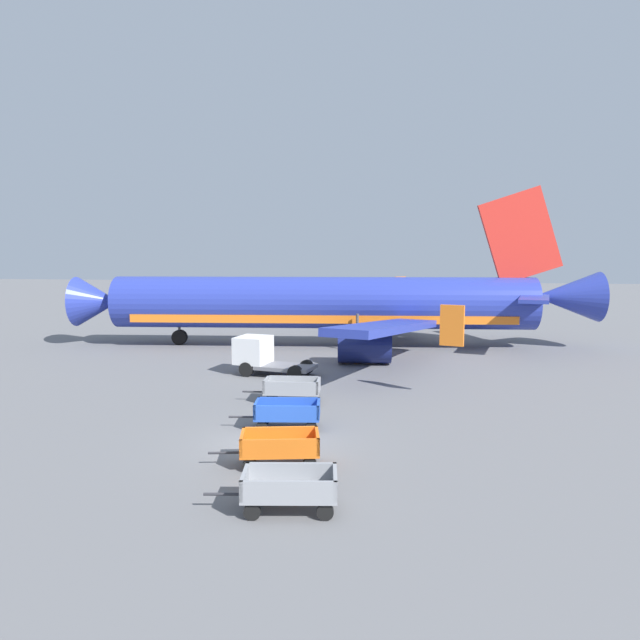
{
  "coord_description": "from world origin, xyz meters",
  "views": [
    {
      "loc": [
        4.88,
        -20.03,
        6.88
      ],
      "look_at": [
        -0.38,
        14.08,
        2.8
      ],
      "focal_mm": 33.1,
      "sensor_mm": 36.0,
      "label": 1
    }
  ],
  "objects_px": {
    "baggage_cart_nearest": "(289,489)",
    "baggage_cart_third_in_row": "(287,413)",
    "service_truck_beside_carts": "(261,355)",
    "baggage_cart_second_in_row": "(280,447)",
    "baggage_cart_fourth_in_row": "(292,389)",
    "airplane": "(337,304)"
  },
  "relations": [
    {
      "from": "baggage_cart_third_in_row",
      "to": "service_truck_beside_carts",
      "type": "relative_size",
      "value": 0.78
    },
    {
      "from": "baggage_cart_nearest",
      "to": "baggage_cart_fourth_in_row",
      "type": "relative_size",
      "value": 1.01
    },
    {
      "from": "baggage_cart_nearest",
      "to": "baggage_cart_second_in_row",
      "type": "xyz_separation_m",
      "value": [
        -0.99,
        3.22,
        0.0
      ]
    },
    {
      "from": "baggage_cart_third_in_row",
      "to": "baggage_cart_second_in_row",
      "type": "bearing_deg",
      "value": -81.64
    },
    {
      "from": "baggage_cart_second_in_row",
      "to": "airplane",
      "type": "bearing_deg",
      "value": 92.76
    },
    {
      "from": "baggage_cart_third_in_row",
      "to": "service_truck_beside_carts",
      "type": "bearing_deg",
      "value": 109.99
    },
    {
      "from": "baggage_cart_nearest",
      "to": "baggage_cart_fourth_in_row",
      "type": "distance_m",
      "value": 11.31
    },
    {
      "from": "baggage_cart_nearest",
      "to": "baggage_cart_second_in_row",
      "type": "height_order",
      "value": "same"
    },
    {
      "from": "service_truck_beside_carts",
      "to": "baggage_cart_second_in_row",
      "type": "bearing_deg",
      "value": -73.22
    },
    {
      "from": "baggage_cart_nearest",
      "to": "airplane",
      "type": "bearing_deg",
      "value": 94.51
    },
    {
      "from": "baggage_cart_nearest",
      "to": "baggage_cart_third_in_row",
      "type": "height_order",
      "value": "same"
    },
    {
      "from": "baggage_cart_second_in_row",
      "to": "baggage_cart_fourth_in_row",
      "type": "bearing_deg",
      "value": 98.62
    },
    {
      "from": "airplane",
      "to": "baggage_cart_fourth_in_row",
      "type": "relative_size",
      "value": 10.48
    },
    {
      "from": "baggage_cart_second_in_row",
      "to": "baggage_cart_fourth_in_row",
      "type": "distance_m",
      "value": 7.97
    },
    {
      "from": "baggage_cart_nearest",
      "to": "service_truck_beside_carts",
      "type": "distance_m",
      "value": 17.6
    },
    {
      "from": "baggage_cart_second_in_row",
      "to": "baggage_cart_third_in_row",
      "type": "distance_m",
      "value": 3.96
    },
    {
      "from": "baggage_cart_third_in_row",
      "to": "service_truck_beside_carts",
      "type": "height_order",
      "value": "service_truck_beside_carts"
    },
    {
      "from": "airplane",
      "to": "baggage_cart_second_in_row",
      "type": "height_order",
      "value": "airplane"
    },
    {
      "from": "baggage_cart_third_in_row",
      "to": "baggage_cart_fourth_in_row",
      "type": "height_order",
      "value": "same"
    },
    {
      "from": "baggage_cart_third_in_row",
      "to": "service_truck_beside_carts",
      "type": "xyz_separation_m",
      "value": [
        -3.53,
        9.7,
        0.5
      ]
    },
    {
      "from": "baggage_cart_nearest",
      "to": "baggage_cart_third_in_row",
      "type": "relative_size",
      "value": 1.0
    },
    {
      "from": "baggage_cart_second_in_row",
      "to": "baggage_cart_third_in_row",
      "type": "bearing_deg",
      "value": 98.36
    }
  ]
}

